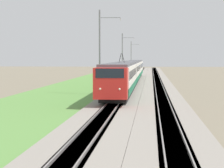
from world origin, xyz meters
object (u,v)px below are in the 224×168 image
passenger_train (130,71)px  catenary_mast_far (123,55)px  catenary_mast_mid (100,52)px  catenary_mast_distant (131,56)px

passenger_train → catenary_mast_far: catenary_mast_far is taller
passenger_train → catenary_mast_far: (22.68, 2.55, 2.54)m
catenary_mast_mid → catenary_mast_distant: bearing=-0.0°
catenary_mast_mid → catenary_mast_far: size_ratio=1.06×
catenary_mast_far → passenger_train: bearing=-173.6°
catenary_mast_far → catenary_mast_distant: (39.74, -0.00, -0.11)m
passenger_train → catenary_mast_distant: catenary_mast_distant is taller
catenary_mast_far → catenary_mast_distant: 39.74m
passenger_train → catenary_mast_distant: size_ratio=7.01×
catenary_mast_mid → catenary_mast_far: 39.74m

